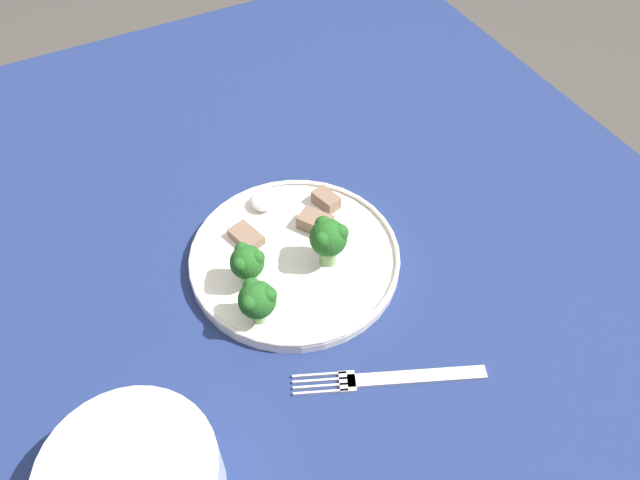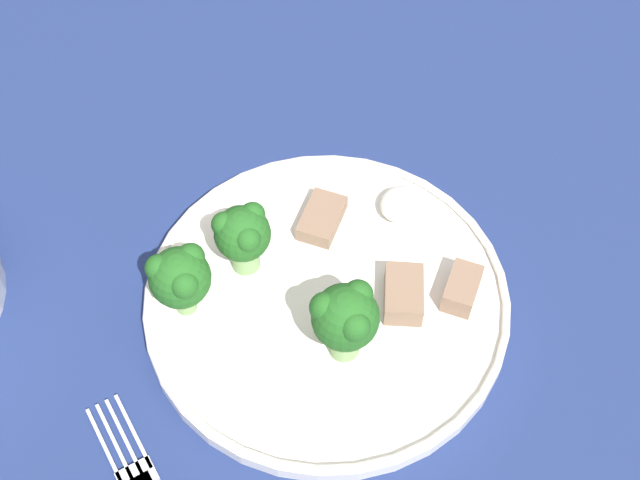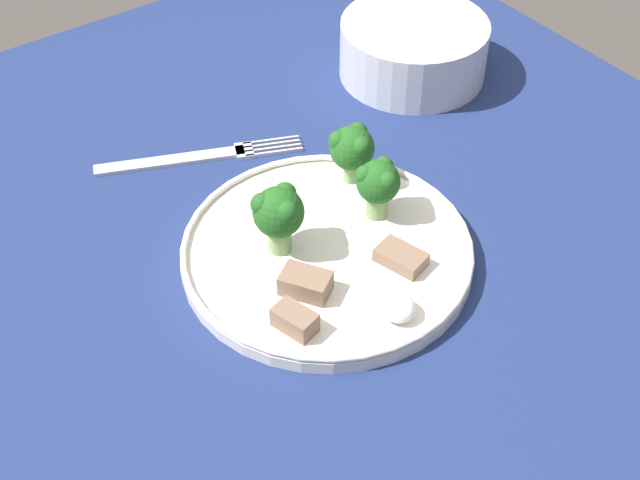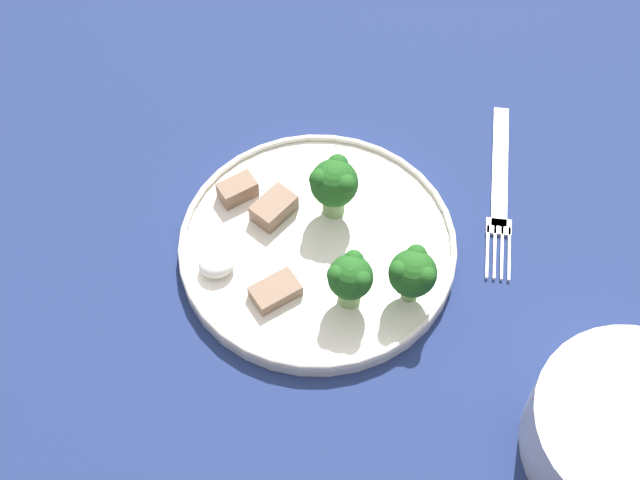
{
  "view_description": "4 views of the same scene",
  "coord_description": "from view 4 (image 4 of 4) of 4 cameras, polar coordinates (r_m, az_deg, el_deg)",
  "views": [
    {
      "loc": [
        -0.49,
        0.23,
        1.35
      ],
      "look_at": [
        -0.07,
        0.01,
        0.79
      ],
      "focal_mm": 35.0,
      "sensor_mm": 36.0,
      "label": 1
    },
    {
      "loc": [
        -0.31,
        -0.15,
        1.29
      ],
      "look_at": [
        -0.03,
        0.06,
        0.77
      ],
      "focal_mm": 50.0,
      "sensor_mm": 36.0,
      "label": 2
    },
    {
      "loc": [
        0.4,
        -0.29,
        1.3
      ],
      "look_at": [
        -0.05,
        0.03,
        0.77
      ],
      "focal_mm": 50.0,
      "sensor_mm": 36.0,
      "label": 3
    },
    {
      "loc": [
        0.07,
        0.47,
        1.44
      ],
      "look_at": [
        -0.05,
        0.06,
        0.79
      ],
      "focal_mm": 50.0,
      "sensor_mm": 36.0,
      "label": 4
    }
  ],
  "objects": [
    {
      "name": "broccoli_floret_center_left",
      "position": [
        0.77,
        5.96,
        -2.1
      ],
      "size": [
        0.04,
        0.04,
        0.06
      ],
      "color": "#7FA866",
      "rests_on": "dinner_plate"
    },
    {
      "name": "meat_slice_rear_slice",
      "position": [
        0.85,
        -5.3,
        3.22
      ],
      "size": [
        0.04,
        0.03,
        0.02
      ],
      "color": "#846651",
      "rests_on": "dinner_plate"
    },
    {
      "name": "fork",
      "position": [
        0.89,
        11.41,
        3.3
      ],
      "size": [
        0.1,
        0.2,
        0.0
      ],
      "color": "silver",
      "rests_on": "table"
    },
    {
      "name": "cream_bowl",
      "position": [
        0.76,
        19.17,
        -11.74
      ],
      "size": [
        0.16,
        0.16,
        0.06
      ],
      "color": "silver",
      "rests_on": "table"
    },
    {
      "name": "sauce_dollop",
      "position": [
        0.81,
        -6.63,
        -1.5
      ],
      "size": [
        0.03,
        0.03,
        0.02
      ],
      "color": "white",
      "rests_on": "dinner_plate"
    },
    {
      "name": "dinner_plate",
      "position": [
        0.83,
        -0.16,
        -0.37
      ],
      "size": [
        0.26,
        0.26,
        0.02
      ],
      "color": "white",
      "rests_on": "table"
    },
    {
      "name": "meat_slice_middle_slice",
      "position": [
        0.84,
        -2.97,
        2.06
      ],
      "size": [
        0.05,
        0.04,
        0.02
      ],
      "color": "#846651",
      "rests_on": "dinner_plate"
    },
    {
      "name": "table",
      "position": [
        0.94,
        -3.77,
        -2.93
      ],
      "size": [
        1.1,
        0.98,
        0.74
      ],
      "color": "navy",
      "rests_on": "ground_plane"
    },
    {
      "name": "broccoli_floret_back_left",
      "position": [
        0.81,
        0.91,
        3.64
      ],
      "size": [
        0.05,
        0.04,
        0.07
      ],
      "color": "#7FA866",
      "rests_on": "dinner_plate"
    },
    {
      "name": "meat_slice_front_slice",
      "position": [
        0.79,
        -3.08,
        -3.33
      ],
      "size": [
        0.05,
        0.04,
        0.01
      ],
      "color": "#846651",
      "rests_on": "dinner_plate"
    },
    {
      "name": "broccoli_floret_near_rim_left",
      "position": [
        0.76,
        1.95,
        -2.44
      ],
      "size": [
        0.04,
        0.04,
        0.06
      ],
      "color": "#7FA866",
      "rests_on": "dinner_plate"
    }
  ]
}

